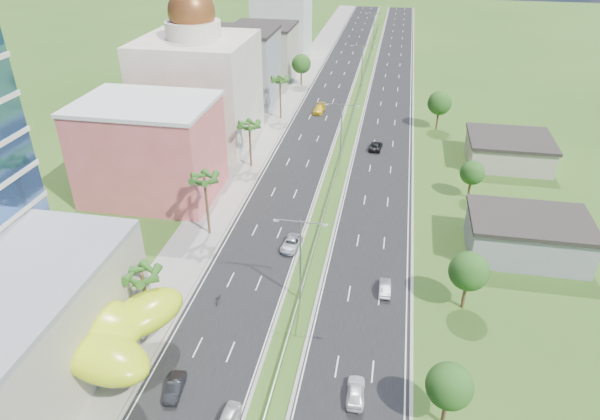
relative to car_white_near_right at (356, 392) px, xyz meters
The scene contains 33 objects.
ground 8.70m from the car_white_near_right, 155.82° to the left, with size 500.00×500.00×0.00m, color #2D5119.
road_left 94.81m from the car_white_near_right, 99.35° to the left, with size 11.00×260.00×0.04m, color black.
road_right 93.55m from the car_white_near_right, 90.25° to the left, with size 11.00×260.00×0.04m, color black.
sidewalk_left 96.81m from the car_white_near_right, 104.91° to the left, with size 7.00×260.00×0.12m, color gray.
median_guardrail 75.95m from the car_white_near_right, 95.97° to the left, with size 0.10×216.06×0.76m.
streetlight_median_b 16.79m from the car_white_near_right, 120.26° to the left, with size 6.04×0.25×11.00m.
streetlight_median_c 54.46m from the car_white_near_right, 98.40° to the left, with size 6.04×0.25×11.00m.
streetlight_median_d 99.05m from the car_white_near_right, 94.59° to the left, with size 6.04×0.25×11.00m.
streetlight_median_e 143.89m from the car_white_near_right, 93.15° to the left, with size 6.04×0.25×11.00m.
lime_canopy 28.22m from the car_white_near_right, behind, with size 18.00×15.00×7.40m.
pink_shophouse 50.97m from the car_white_near_right, 135.29° to the left, with size 20.00×15.00×15.00m, color #CA5753.
domed_building 69.49m from the car_white_near_right, 121.52° to the left, with size 20.00×20.00×28.70m.
midrise_grey 90.84m from the car_white_near_right, 112.67° to the left, with size 16.00×15.00×16.00m, color gray.
midrise_beige 111.32m from the car_white_near_right, 108.30° to the left, with size 16.00×15.00×13.00m, color #A59F88.
midrise_white 133.46m from the car_white_near_right, 105.19° to the left, with size 16.00×15.00×18.00m, color silver.
shed_near 34.96m from the car_white_near_right, 54.86° to the left, with size 15.00×10.00×5.00m, color gray.
shed_far 62.60m from the car_white_near_right, 69.32° to the left, with size 14.00×12.00×4.40m, color #A59F88.
palm_tree_b 24.86m from the car_white_near_right, 166.66° to the left, with size 3.60×3.60×8.10m.
palm_tree_c 35.50m from the car_white_near_right, 132.49° to the left, with size 3.60×3.60×9.60m.
palm_tree_d 54.32m from the car_white_near_right, 115.74° to the left, with size 3.60×3.60×8.60m.
palm_tree_e 77.55m from the car_white_near_right, 107.65° to the left, with size 3.60×3.60×9.40m.
leafy_tree_lfar 101.40m from the car_white_near_right, 103.36° to the left, with size 4.90×4.90×8.05m.
leafy_tree_ra 9.15m from the car_white_near_right, 10.16° to the right, with size 4.20×4.20×6.90m.
leafy_tree_rb 19.60m from the car_white_near_right, 54.49° to the left, with size 4.55×4.55×7.47m.
leafy_tree_rc 45.91m from the car_white_near_right, 72.06° to the left, with size 3.85×3.85×6.33m.
leafy_tree_rd 74.39m from the car_white_near_right, 82.18° to the left, with size 4.90×4.90×8.05m.
car_dark_left 17.44m from the car_white_near_right, behind, with size 1.37×3.92×1.29m, color black.
car_silver_mid_left 26.49m from the car_white_near_right, 114.78° to the left, with size 2.19×4.75×1.32m, color #B2B5BA.
car_yellow_far_left 80.59m from the car_white_near_right, 101.21° to the left, with size 2.22×5.45×1.58m, color yellow.
car_white_near_right is the anchor object (origin of this frame).
car_silver_right 16.84m from the car_white_near_right, 83.16° to the left, with size 1.35×3.87×1.27m, color #B4B7BC.
car_dark_far_right 60.35m from the car_white_near_right, 91.71° to the left, with size 2.20×4.77×1.32m, color black.
motorcycle 20.67m from the car_white_near_right, 147.21° to the left, with size 0.52×1.71×1.09m, color black.
Camera 1 is at (9.15, -39.45, 41.31)m, focal length 32.00 mm.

